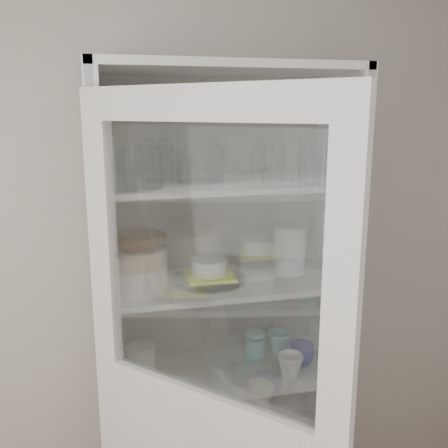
{
  "coord_description": "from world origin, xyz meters",
  "views": [
    {
      "loc": [
        -0.25,
        -0.61,
        1.93
      ],
      "look_at": [
        0.2,
        1.27,
        1.49
      ],
      "focal_mm": 40.0,
      "sensor_mm": 36.0,
      "label": 1
    }
  ],
  "objects_px": {
    "teal_jar": "(255,345)",
    "white_canister": "(141,362)",
    "goblet_0": "(147,158)",
    "plate_stack_front": "(138,278)",
    "mug_blue": "(300,354)",
    "plate_stack_back": "(120,270)",
    "glass_platter": "(209,279)",
    "cream_bowl": "(137,256)",
    "tin_box": "(238,448)",
    "pantry_cabinet": "(221,344)",
    "mug_teal": "(278,342)",
    "white_ramekin": "(209,266)",
    "grey_bowl_stack": "(289,249)",
    "measuring_cups": "(152,381)",
    "goblet_1": "(166,157)",
    "goblet_3": "(267,156)",
    "mug_white": "(290,366)",
    "yellow_trivet": "(209,275)",
    "goblet_2": "(215,157)",
    "terracotta_bowl": "(137,241)"
  },
  "relations": [
    {
      "from": "teal_jar",
      "to": "white_canister",
      "type": "relative_size",
      "value": 0.78
    },
    {
      "from": "goblet_0",
      "to": "plate_stack_front",
      "type": "bearing_deg",
      "value": -114.82
    },
    {
      "from": "mug_blue",
      "to": "plate_stack_back",
      "type": "bearing_deg",
      "value": 169.11
    },
    {
      "from": "glass_platter",
      "to": "goblet_0",
      "type": "bearing_deg",
      "value": 157.08
    },
    {
      "from": "cream_bowl",
      "to": "mug_blue",
      "type": "relative_size",
      "value": 1.92
    },
    {
      "from": "white_canister",
      "to": "tin_box",
      "type": "xyz_separation_m",
      "value": [
        0.4,
        -0.04,
        -0.44
      ]
    },
    {
      "from": "pantry_cabinet",
      "to": "mug_teal",
      "type": "bearing_deg",
      "value": 2.42
    },
    {
      "from": "plate_stack_front",
      "to": "glass_platter",
      "type": "bearing_deg",
      "value": 7.75
    },
    {
      "from": "cream_bowl",
      "to": "mug_teal",
      "type": "relative_size",
      "value": 2.12
    },
    {
      "from": "plate_stack_back",
      "to": "tin_box",
      "type": "relative_size",
      "value": 1.08
    },
    {
      "from": "plate_stack_back",
      "to": "white_ramekin",
      "type": "bearing_deg",
      "value": -21.18
    },
    {
      "from": "goblet_0",
      "to": "mug_blue",
      "type": "xyz_separation_m",
      "value": [
        0.62,
        -0.12,
        -0.84
      ]
    },
    {
      "from": "white_ramekin",
      "to": "grey_bowl_stack",
      "type": "relative_size",
      "value": 0.72
    },
    {
      "from": "white_ramekin",
      "to": "measuring_cups",
      "type": "relative_size",
      "value": 1.37
    },
    {
      "from": "goblet_1",
      "to": "goblet_3",
      "type": "distance_m",
      "value": 0.42
    },
    {
      "from": "pantry_cabinet",
      "to": "white_ramekin",
      "type": "relative_size",
      "value": 14.59
    },
    {
      "from": "goblet_0",
      "to": "measuring_cups",
      "type": "height_order",
      "value": "goblet_0"
    },
    {
      "from": "mug_blue",
      "to": "pantry_cabinet",
      "type": "bearing_deg",
      "value": 163.52
    },
    {
      "from": "goblet_1",
      "to": "measuring_cups",
      "type": "distance_m",
      "value": 0.89
    },
    {
      "from": "plate_stack_front",
      "to": "white_canister",
      "type": "bearing_deg",
      "value": 89.79
    },
    {
      "from": "pantry_cabinet",
      "to": "mug_white",
      "type": "height_order",
      "value": "pantry_cabinet"
    },
    {
      "from": "white_ramekin",
      "to": "mug_white",
      "type": "bearing_deg",
      "value": -21.19
    },
    {
      "from": "goblet_1",
      "to": "yellow_trivet",
      "type": "height_order",
      "value": "goblet_1"
    },
    {
      "from": "pantry_cabinet",
      "to": "cream_bowl",
      "type": "distance_m",
      "value": 0.58
    },
    {
      "from": "goblet_3",
      "to": "mug_teal",
      "type": "relative_size",
      "value": 1.6
    },
    {
      "from": "goblet_2",
      "to": "grey_bowl_stack",
      "type": "distance_m",
      "value": 0.5
    },
    {
      "from": "plate_stack_back",
      "to": "terracotta_bowl",
      "type": "bearing_deg",
      "value": -70.39
    },
    {
      "from": "goblet_2",
      "to": "plate_stack_back",
      "type": "xyz_separation_m",
      "value": [
        -0.39,
        0.05,
        -0.46
      ]
    },
    {
      "from": "yellow_trivet",
      "to": "plate_stack_back",
      "type": "bearing_deg",
      "value": 158.82
    },
    {
      "from": "white_canister",
      "to": "teal_jar",
      "type": "bearing_deg",
      "value": 7.02
    },
    {
      "from": "mug_white",
      "to": "measuring_cups",
      "type": "distance_m",
      "value": 0.56
    },
    {
      "from": "terracotta_bowl",
      "to": "teal_jar",
      "type": "relative_size",
      "value": 1.87
    },
    {
      "from": "mug_white",
      "to": "mug_teal",
      "type": "bearing_deg",
      "value": 66.79
    },
    {
      "from": "goblet_3",
      "to": "pantry_cabinet",
      "type": "bearing_deg",
      "value": -173.89
    },
    {
      "from": "grey_bowl_stack",
      "to": "tin_box",
      "type": "height_order",
      "value": "grey_bowl_stack"
    },
    {
      "from": "goblet_1",
      "to": "teal_jar",
      "type": "relative_size",
      "value": 1.59
    },
    {
      "from": "goblet_3",
      "to": "tin_box",
      "type": "height_order",
      "value": "goblet_3"
    },
    {
      "from": "tin_box",
      "to": "pantry_cabinet",
      "type": "bearing_deg",
      "value": 117.61
    },
    {
      "from": "terracotta_bowl",
      "to": "yellow_trivet",
      "type": "distance_m",
      "value": 0.33
    },
    {
      "from": "goblet_2",
      "to": "plate_stack_front",
      "type": "height_order",
      "value": "goblet_2"
    },
    {
      "from": "goblet_0",
      "to": "terracotta_bowl",
      "type": "height_order",
      "value": "goblet_0"
    },
    {
      "from": "pantry_cabinet",
      "to": "yellow_trivet",
      "type": "distance_m",
      "value": 0.36
    },
    {
      "from": "plate_stack_front",
      "to": "mug_teal",
      "type": "xyz_separation_m",
      "value": [
        0.62,
        0.13,
        -0.4
      ]
    },
    {
      "from": "pantry_cabinet",
      "to": "plate_stack_back",
      "type": "distance_m",
      "value": 0.54
    },
    {
      "from": "plate_stack_back",
      "to": "teal_jar",
      "type": "xyz_separation_m",
      "value": [
        0.57,
        -0.06,
        -0.37
      ]
    },
    {
      "from": "mug_blue",
      "to": "terracotta_bowl",
      "type": "bearing_deg",
      "value": -177.62
    },
    {
      "from": "plate_stack_front",
      "to": "grey_bowl_stack",
      "type": "height_order",
      "value": "grey_bowl_stack"
    },
    {
      "from": "white_ramekin",
      "to": "goblet_0",
      "type": "bearing_deg",
      "value": 157.08
    },
    {
      "from": "teal_jar",
      "to": "measuring_cups",
      "type": "bearing_deg",
      "value": -164.08
    },
    {
      "from": "goblet_1",
      "to": "plate_stack_front",
      "type": "xyz_separation_m",
      "value": [
        -0.14,
        -0.17,
        -0.44
      ]
    }
  ]
}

